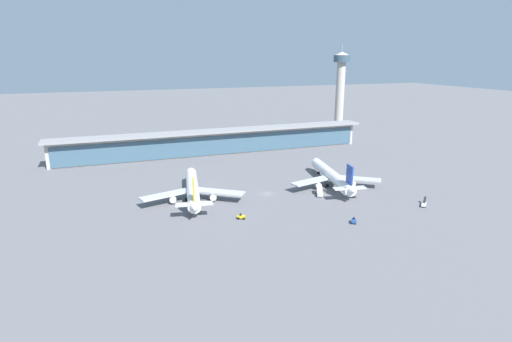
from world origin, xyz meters
name	(u,v)px	position (x,y,z in m)	size (l,w,h in m)	color
ground_plane	(267,194)	(0.00, 0.00, 0.00)	(1200.00, 1200.00, 0.00)	slate
airliner_left_stand	(193,189)	(-31.79, 4.10, 4.69)	(42.33, 55.70, 14.90)	white
airliner_centre_stand	(332,176)	(32.74, 0.07, 4.69)	(42.24, 55.64, 14.90)	white
service_truck_near_nose_white	(319,191)	(21.00, -9.08, 1.69)	(5.06, 7.61, 3.10)	silver
service_truck_under_wing_blue	(354,221)	(16.99, -41.45, 0.87)	(3.07, 3.31, 2.05)	#234C9E
service_truck_mid_apron_yellow	(241,217)	(-19.67, -23.43, 0.87)	(3.32, 2.78, 2.05)	yellow
service_truck_by_tail_white	(424,204)	(53.45, -36.39, 0.81)	(5.84, 5.69, 2.70)	silver
terminal_building	(217,141)	(0.00, 80.75, 7.87)	(192.23, 12.80, 15.20)	#B2ADA3
control_tower	(340,86)	(104.87, 112.56, 36.15)	(12.00, 12.00, 66.15)	#B2ADA3
safety_cone_alpha	(191,214)	(-36.23, -12.80, 0.32)	(0.62, 0.62, 0.70)	orange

